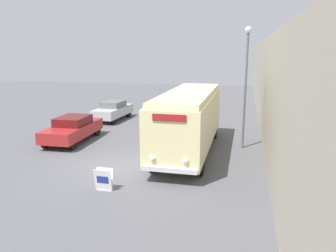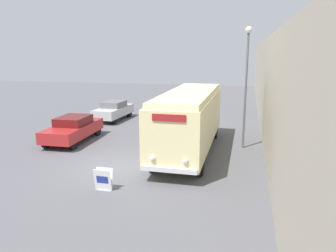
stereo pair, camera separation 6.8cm
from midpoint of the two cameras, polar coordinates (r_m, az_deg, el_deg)
name	(u,v)px [view 1 (the left image)]	position (r m, az deg, el deg)	size (l,w,h in m)	color
ground_plane	(117,167)	(15.62, -9.06, -7.09)	(80.00, 80.00, 0.00)	#56565B
building_wall_right	(264,85)	(23.69, 16.34, 6.92)	(0.30, 60.00, 6.13)	#B2A893
vintage_bus	(189,118)	(17.30, 3.60, 1.40)	(2.44, 9.47, 3.27)	black
sign_board	(104,180)	(13.09, -11.30, -9.18)	(0.69, 0.33, 0.87)	gray
streetlamp	(246,71)	(18.23, 13.36, 9.24)	(0.36, 0.36, 6.58)	#595E60
parked_car_near	(73,129)	(20.43, -16.36, -0.43)	(2.06, 4.72, 1.50)	black
parked_car_mid	(113,110)	(26.25, -9.63, 2.72)	(1.91, 4.35, 1.48)	black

